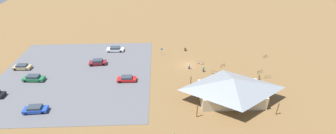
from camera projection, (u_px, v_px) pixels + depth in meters
ground at (188, 65)px, 61.67m from camera, size 160.00×160.00×0.00m
parking_lot_asphalt at (76, 75)px, 57.63m from camera, size 36.32×34.90×0.05m
bike_pavilion at (232, 88)px, 47.96m from camera, size 15.80×10.14×5.28m
trash_bin at (185, 49)px, 68.41m from camera, size 0.60×0.60×0.90m
lot_sign at (162, 51)px, 65.57m from camera, size 0.56×0.08×2.20m
bicycle_red_lone_east at (223, 65)px, 60.81m from camera, size 1.47×0.88×0.74m
bicycle_orange_yard_center at (259, 78)px, 55.95m from camera, size 0.48×1.71×0.78m
bicycle_white_yard_front at (200, 63)px, 61.83m from camera, size 1.69×0.65×0.82m
bicycle_green_mid_cluster at (260, 72)px, 58.17m from camera, size 1.75×0.67×0.84m
bicycle_yellow_back_row at (268, 77)px, 56.27m from camera, size 1.74×0.48×0.84m
bicycle_black_near_porch at (265, 56)px, 65.00m from camera, size 1.65×0.71×0.82m
bicycle_silver_lone_west at (215, 73)px, 57.74m from camera, size 1.59×0.85×0.89m
car_maroon_mid_lot at (98, 62)px, 61.42m from camera, size 4.44×2.16×1.45m
car_tan_end_stall at (22, 67)px, 59.54m from camera, size 4.30×1.95×1.30m
car_white_second_row at (115, 49)px, 67.96m from camera, size 4.83×1.97×1.33m
car_red_near_entry at (127, 79)px, 54.97m from camera, size 4.42×1.79×1.28m
car_green_front_row at (34, 78)px, 55.04m from camera, size 4.89×2.03×1.48m
car_blue_by_curb at (35, 109)px, 45.82m from camera, size 4.56×1.97×1.42m
visitor_crossing_yard at (204, 69)px, 58.46m from camera, size 0.36×0.36×1.61m
visitor_by_pavilion at (189, 66)px, 59.50m from camera, size 0.36×0.36×1.81m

